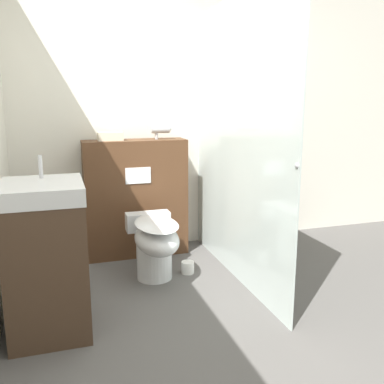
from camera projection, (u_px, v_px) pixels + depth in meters
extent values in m
plane|color=#565451|center=(247.00, 351.00, 2.43)|extent=(12.00, 12.00, 0.00)
cube|color=silver|center=(162.00, 115.00, 3.99)|extent=(8.00, 0.06, 2.50)
cube|color=#51331E|center=(136.00, 198.00, 3.85)|extent=(0.91, 0.27, 1.05)
cube|color=white|center=(138.00, 176.00, 3.67)|extent=(0.22, 0.01, 0.14)
cube|color=silver|center=(237.00, 143.00, 3.25)|extent=(0.01, 1.82, 2.15)
sphere|color=#B2B2B7|center=(298.00, 165.00, 2.45)|extent=(0.04, 0.04, 0.04)
cylinder|color=white|center=(154.00, 258.00, 3.39)|extent=(0.28, 0.28, 0.33)
ellipsoid|color=white|center=(157.00, 239.00, 3.26)|extent=(0.33, 0.56, 0.22)
ellipsoid|color=white|center=(156.00, 224.00, 3.23)|extent=(0.32, 0.55, 0.02)
cube|color=white|center=(148.00, 221.00, 3.54)|extent=(0.36, 0.13, 0.15)
cube|color=#473323|center=(47.00, 267.00, 2.57)|extent=(0.46, 0.52, 0.83)
cube|color=white|center=(41.00, 191.00, 2.47)|extent=(0.47, 0.53, 0.10)
cylinder|color=silver|center=(40.00, 167.00, 2.58)|extent=(0.02, 0.02, 0.14)
cylinder|color=#B7B7BC|center=(160.00, 129.00, 3.78)|extent=(0.16, 0.07, 0.07)
cone|color=#B7B7BC|center=(171.00, 129.00, 3.81)|extent=(0.03, 0.06, 0.06)
cylinder|color=#B7B7BC|center=(157.00, 135.00, 3.78)|extent=(0.03, 0.03, 0.08)
cube|color=beige|center=(110.00, 136.00, 3.68)|extent=(0.21, 0.13, 0.07)
cylinder|color=white|center=(188.00, 267.00, 3.51)|extent=(0.11, 0.11, 0.10)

